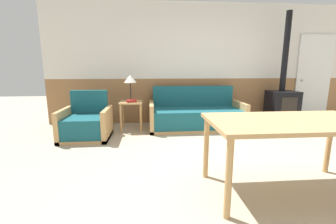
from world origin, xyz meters
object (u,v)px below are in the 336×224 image
at_px(table_lamp, 130,80).
at_px(wood_stove, 282,101).
at_px(armchair, 86,124).
at_px(dining_table, 291,128).
at_px(couch, 196,116).
at_px(side_table, 131,108).

xyz_separation_m(table_lamp, wood_stove, (3.30, -0.00, -0.48)).
xyz_separation_m(armchair, dining_table, (2.57, -2.04, 0.43)).
bearing_deg(table_lamp, couch, -2.43).
distance_m(armchair, side_table, 0.95).
bearing_deg(table_lamp, side_table, -82.40).
bearing_deg(wood_stove, couch, -178.37).
distance_m(side_table, dining_table, 3.10).
bearing_deg(side_table, couch, 0.91).
distance_m(side_table, table_lamp, 0.57).
relative_size(side_table, table_lamp, 1.11).
bearing_deg(side_table, table_lamp, 97.60).
xyz_separation_m(couch, table_lamp, (-1.37, 0.06, 0.78)).
bearing_deg(armchair, dining_table, -49.41).
bearing_deg(couch, wood_stove, 1.63).
bearing_deg(side_table, dining_table, -54.78).
relative_size(couch, side_table, 3.28).
relative_size(armchair, dining_table, 0.52).
bearing_deg(side_table, wood_stove, 1.33).
height_order(side_table, wood_stove, wood_stove).
height_order(side_table, table_lamp, table_lamp).
bearing_deg(couch, dining_table, -80.41).
height_order(table_lamp, dining_table, table_lamp).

